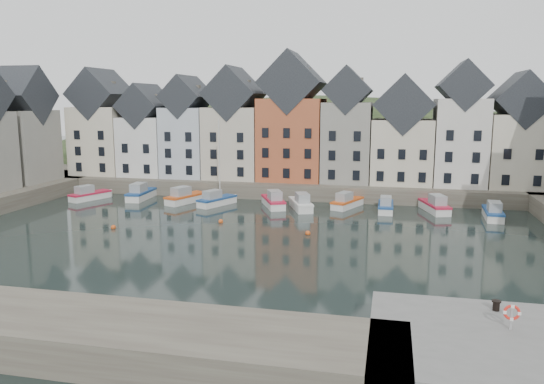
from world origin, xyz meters
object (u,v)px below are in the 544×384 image
(mooring_bollard, at_px, (496,305))
(life_ring_post, at_px, (512,313))
(boat_d, at_px, (216,200))
(boat_a, at_px, (89,195))

(mooring_bollard, relative_size, life_ring_post, 0.43)
(mooring_bollard, bearing_deg, boat_d, 128.94)
(boat_a, xyz_separation_m, life_ring_post, (45.05, -35.82, 2.21))
(life_ring_post, bearing_deg, mooring_bollard, 95.81)
(boat_d, xyz_separation_m, life_ring_post, (27.33, -35.95, 2.15))
(mooring_bollard, height_order, life_ring_post, life_ring_post)
(boat_d, height_order, life_ring_post, boat_d)
(boat_d, relative_size, mooring_bollard, 19.71)
(boat_d, relative_size, life_ring_post, 8.49)
(boat_a, height_order, life_ring_post, life_ring_post)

